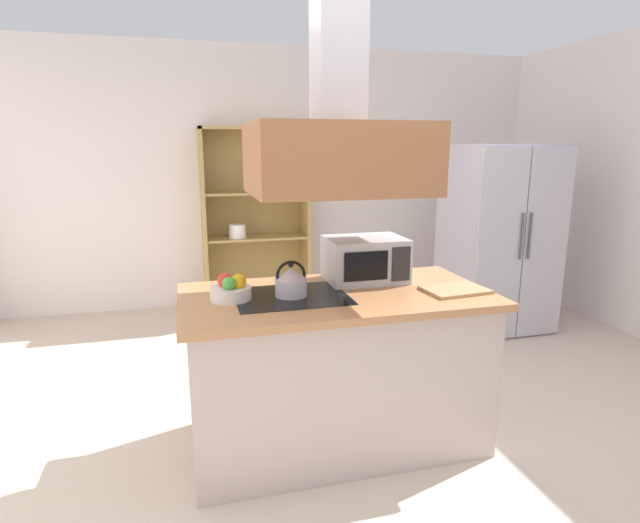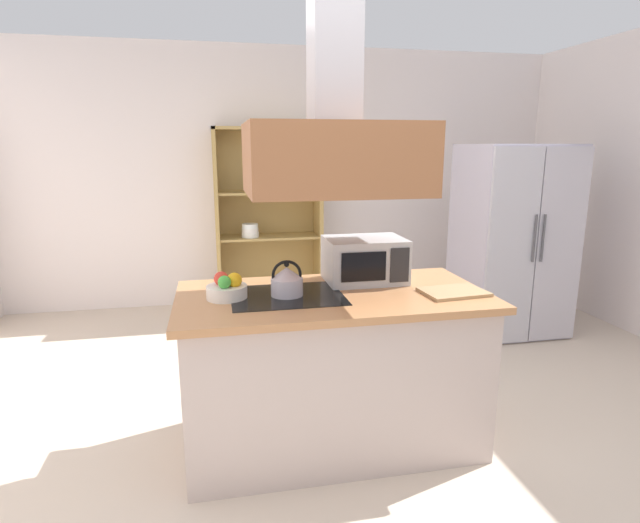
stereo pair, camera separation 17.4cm
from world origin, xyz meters
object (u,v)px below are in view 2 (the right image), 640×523
(dish_cabinet, at_px, (268,229))
(microwave, at_px, (365,260))
(fruit_bowl, at_px, (227,289))
(kettle, at_px, (287,281))
(refrigerator, at_px, (512,240))
(cutting_board, at_px, (454,292))

(dish_cabinet, distance_m, microwave, 2.55)
(microwave, bearing_deg, fruit_bowl, -166.56)
(kettle, xyz_separation_m, microwave, (0.50, 0.21, 0.05))
(refrigerator, distance_m, kettle, 2.72)
(microwave, relative_size, fruit_bowl, 2.14)
(microwave, height_order, fruit_bowl, microwave)
(refrigerator, height_order, microwave, refrigerator)
(refrigerator, distance_m, fruit_bowl, 2.98)
(dish_cabinet, bearing_deg, kettle, -93.77)
(refrigerator, height_order, fruit_bowl, refrigerator)
(fruit_bowl, bearing_deg, kettle, -3.27)
(refrigerator, xyz_separation_m, microwave, (-1.77, -1.28, 0.18))
(dish_cabinet, relative_size, microwave, 4.07)
(microwave, xyz_separation_m, fruit_bowl, (-0.81, -0.19, -0.08))
(cutting_board, bearing_deg, dish_cabinet, 104.03)
(refrigerator, xyz_separation_m, kettle, (-2.27, -1.49, 0.13))
(refrigerator, bearing_deg, dish_cabinet, 149.17)
(refrigerator, relative_size, kettle, 8.80)
(cutting_board, bearing_deg, microwave, 138.68)
(cutting_board, relative_size, fruit_bowl, 1.58)
(cutting_board, bearing_deg, refrigerator, 50.02)
(refrigerator, distance_m, dish_cabinet, 2.43)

